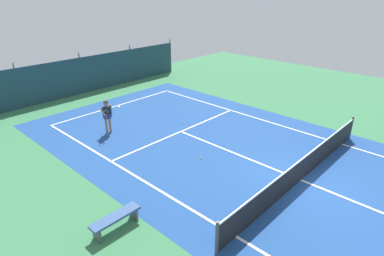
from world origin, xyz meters
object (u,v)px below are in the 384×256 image
object	(u,v)px
tennis_player	(107,115)
courtside_bench	(116,219)
tennis_ball_by_sideline	(201,158)
tennis_net	(302,168)
tennis_ball_near_player	(143,105)
tennis_ball_midcourt	(183,123)

from	to	relation	value
tennis_player	courtside_bench	xyz separation A→B (m)	(-3.78, -6.12, -0.59)
tennis_ball_by_sideline	courtside_bench	distance (m)	5.08
tennis_ball_by_sideline	courtside_bench	xyz separation A→B (m)	(-4.96, -1.02, 0.34)
tennis_net	tennis_ball_near_player	xyz separation A→B (m)	(1.07, 10.76, -0.48)
tennis_ball_midcourt	courtside_bench	size ratio (longest dim) A/B	0.04
tennis_player	tennis_ball_near_player	size ratio (longest dim) A/B	24.85
tennis_player	tennis_ball_near_player	distance (m)	4.14
tennis_player	tennis_ball_near_player	xyz separation A→B (m)	(3.60, 1.82, -0.93)
tennis_ball_near_player	courtside_bench	size ratio (longest dim) A/B	0.04
tennis_ball_midcourt	tennis_ball_by_sideline	bearing A→B (deg)	-124.05
tennis_player	tennis_ball_midcourt	distance (m)	3.95
tennis_ball_by_sideline	courtside_bench	size ratio (longest dim) A/B	0.04
tennis_net	tennis_player	bearing A→B (deg)	105.80
tennis_ball_midcourt	tennis_player	bearing A→B (deg)	150.24
tennis_ball_midcourt	courtside_bench	world-z (taller)	courtside_bench
tennis_net	tennis_ball_midcourt	bearing A→B (deg)	83.47
tennis_net	tennis_ball_by_sideline	world-z (taller)	tennis_net
tennis_net	tennis_ball_midcourt	size ratio (longest dim) A/B	153.33
tennis_ball_near_player	tennis_ball_midcourt	bearing A→B (deg)	-94.05
courtside_bench	tennis_ball_near_player	bearing A→B (deg)	47.09
tennis_player	tennis_ball_by_sideline	xyz separation A→B (m)	(1.18, -5.09, -0.93)
tennis_ball_near_player	tennis_ball_by_sideline	world-z (taller)	same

